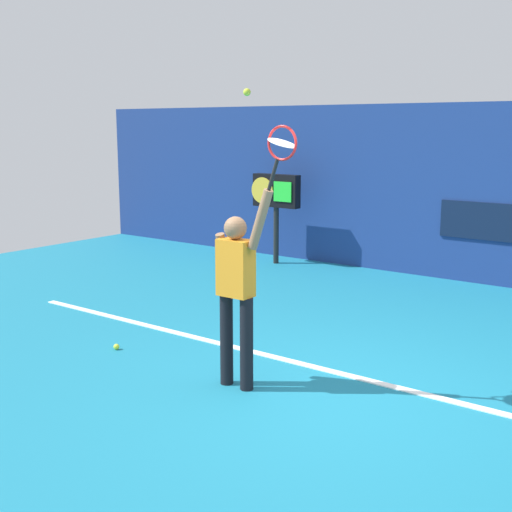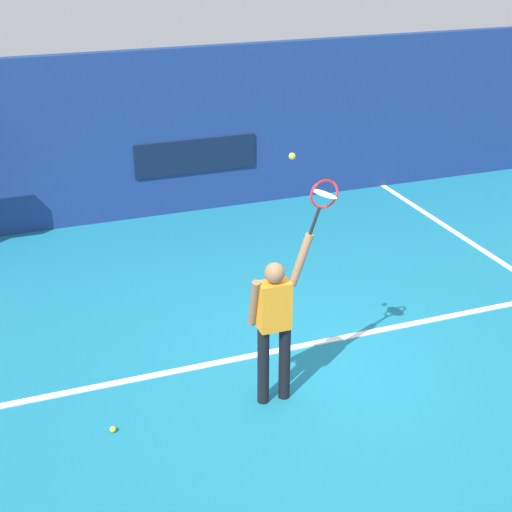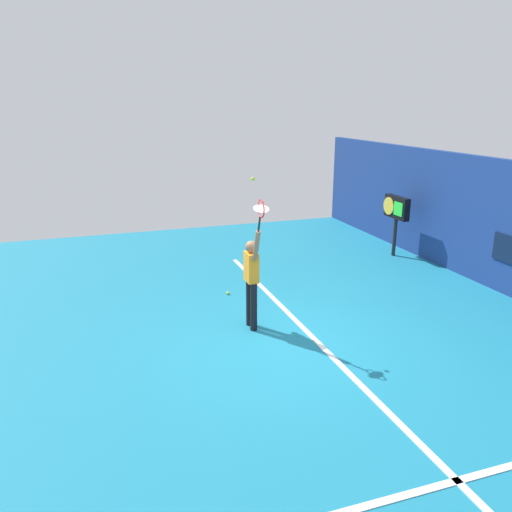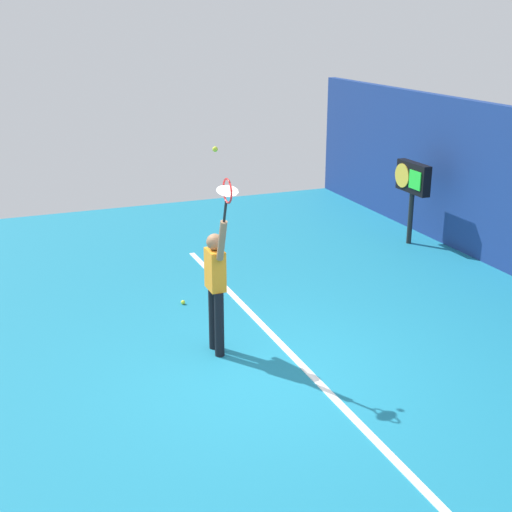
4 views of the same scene
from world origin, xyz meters
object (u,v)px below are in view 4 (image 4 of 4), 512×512
Objects in this scene: tennis_player at (216,283)px; spare_ball at (183,302)px; tennis_racket at (227,193)px; tennis_ball at (215,149)px; scoreboard_clock at (413,181)px.

tennis_player is 29.02× the size of spare_ball.
spare_ball is (-2.31, 0.04, -2.31)m from tennis_racket.
tennis_racket is 3.27m from spare_ball.
tennis_ball is at bearing -1.75° from spare_ball.
scoreboard_clock is (-3.23, 5.19, 0.27)m from tennis_player.
tennis_ball is at bearing -176.51° from tennis_racket.
scoreboard_clock is 5.50m from spare_ball.
spare_ball is at bearing 178.94° from tennis_player.
tennis_player is 1.82m from tennis_ball.
tennis_racket is 9.20× the size of spare_ball.
tennis_player is at bearing -58.15° from scoreboard_clock.
spare_ball is at bearing 179.07° from tennis_racket.
spare_ball is (-1.95, 0.06, -2.79)m from tennis_ball.
spare_ball is (-1.80, 0.03, -0.98)m from tennis_player.
tennis_ball is at bearing -57.08° from scoreboard_clock.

